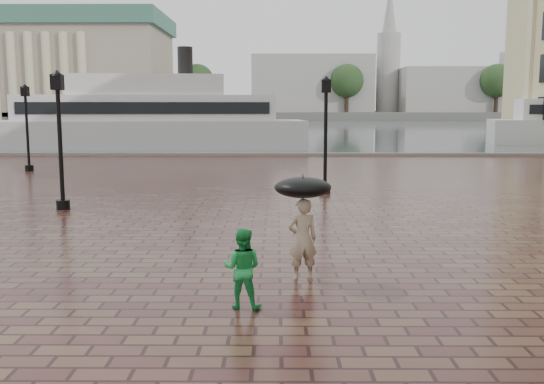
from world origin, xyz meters
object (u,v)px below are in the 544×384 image
(adult_pedestrian, at_px, (302,239))
(ferry_near, at_px, (149,120))
(street_lamps, at_px, (130,132))
(child_pedestrian, at_px, (242,268))

(adult_pedestrian, bearing_deg, ferry_near, -86.67)
(street_lamps, bearing_deg, child_pedestrian, -70.09)
(adult_pedestrian, bearing_deg, street_lamps, -77.09)
(street_lamps, xyz_separation_m, child_pedestrian, (5.51, -15.20, -1.65))
(street_lamps, bearing_deg, adult_pedestrian, -64.07)
(street_lamps, relative_size, ferry_near, 0.63)
(adult_pedestrian, height_order, child_pedestrian, adult_pedestrian)
(child_pedestrian, height_order, ferry_near, ferry_near)
(child_pedestrian, bearing_deg, street_lamps, -59.80)
(ferry_near, bearing_deg, child_pedestrian, -81.90)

